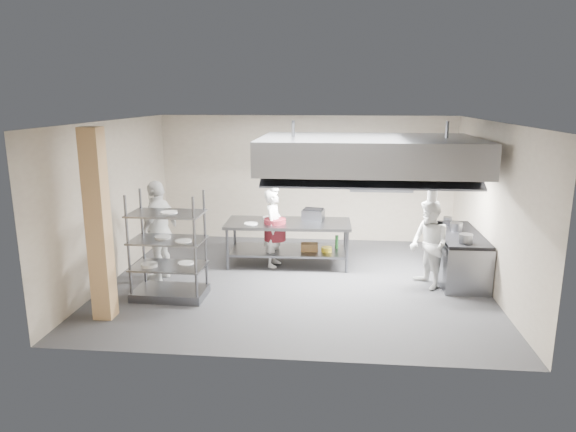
# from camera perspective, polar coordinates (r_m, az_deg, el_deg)

# --- Properties ---
(floor) EXTENTS (7.00, 7.00, 0.00)m
(floor) POSITION_cam_1_polar(r_m,az_deg,el_deg) (9.86, 0.92, -7.24)
(floor) COLOR #2F2F31
(floor) RESTS_ON ground
(ceiling) EXTENTS (7.00, 7.00, 0.00)m
(ceiling) POSITION_cam_1_polar(r_m,az_deg,el_deg) (9.25, 0.99, 10.46)
(ceiling) COLOR silver
(ceiling) RESTS_ON wall_back
(wall_back) EXTENTS (7.00, 0.00, 7.00)m
(wall_back) POSITION_cam_1_polar(r_m,az_deg,el_deg) (12.38, 2.04, 4.16)
(wall_back) COLOR tan
(wall_back) RESTS_ON ground
(wall_left) EXTENTS (0.00, 6.00, 6.00)m
(wall_left) POSITION_cam_1_polar(r_m,az_deg,el_deg) (10.31, -18.83, 1.63)
(wall_left) COLOR tan
(wall_left) RESTS_ON ground
(wall_right) EXTENTS (0.00, 6.00, 6.00)m
(wall_right) POSITION_cam_1_polar(r_m,az_deg,el_deg) (9.81, 21.78, 0.84)
(wall_right) COLOR tan
(wall_right) RESTS_ON ground
(column) EXTENTS (0.30, 0.30, 3.00)m
(column) POSITION_cam_1_polar(r_m,az_deg,el_deg) (8.38, -20.32, -1.02)
(column) COLOR tan
(column) RESTS_ON floor
(exhaust_hood) EXTENTS (4.00, 2.50, 0.60)m
(exhaust_hood) POSITION_cam_1_polar(r_m,az_deg,el_deg) (9.68, 8.91, 6.87)
(exhaust_hood) COLOR gray
(exhaust_hood) RESTS_ON ceiling
(hood_strip_a) EXTENTS (1.60, 0.12, 0.04)m
(hood_strip_a) POSITION_cam_1_polar(r_m,az_deg,el_deg) (9.71, 3.51, 5.11)
(hood_strip_a) COLOR white
(hood_strip_a) RESTS_ON exhaust_hood
(hood_strip_b) EXTENTS (1.60, 0.12, 0.04)m
(hood_strip_b) POSITION_cam_1_polar(r_m,az_deg,el_deg) (9.82, 14.11, 4.83)
(hood_strip_b) COLOR white
(hood_strip_b) RESTS_ON exhaust_hood
(wall_shelf) EXTENTS (1.50, 0.28, 0.04)m
(wall_shelf) POSITION_cam_1_polar(r_m,az_deg,el_deg) (12.25, 10.45, 3.85)
(wall_shelf) COLOR gray
(wall_shelf) RESTS_ON wall_back
(island) EXTENTS (2.59, 1.14, 0.91)m
(island) POSITION_cam_1_polar(r_m,az_deg,el_deg) (10.68, 0.02, -3.04)
(island) COLOR slate
(island) RESTS_ON floor
(island_worktop) EXTENTS (2.59, 1.14, 0.06)m
(island_worktop) POSITION_cam_1_polar(r_m,az_deg,el_deg) (10.57, 0.02, -0.83)
(island_worktop) COLOR gray
(island_worktop) RESTS_ON island
(island_undershelf) EXTENTS (2.38, 1.02, 0.04)m
(island_undershelf) POSITION_cam_1_polar(r_m,az_deg,el_deg) (10.72, 0.02, -3.84)
(island_undershelf) COLOR slate
(island_undershelf) RESTS_ON island
(pass_rack) EXTENTS (1.26, 0.75, 1.87)m
(pass_rack) POSITION_cam_1_polar(r_m,az_deg,el_deg) (9.05, -13.20, -3.26)
(pass_rack) COLOR slate
(pass_rack) RESTS_ON floor
(cooking_range) EXTENTS (0.80, 2.00, 0.84)m
(cooking_range) POSITION_cam_1_polar(r_m,az_deg,el_deg) (10.44, 18.31, -4.32)
(cooking_range) COLOR slate
(cooking_range) RESTS_ON floor
(range_top) EXTENTS (0.78, 1.96, 0.06)m
(range_top) POSITION_cam_1_polar(r_m,az_deg,el_deg) (10.32, 18.49, -1.93)
(range_top) COLOR black
(range_top) RESTS_ON cooking_range
(chef_head) EXTENTS (0.46, 0.63, 1.61)m
(chef_head) POSITION_cam_1_polar(r_m,az_deg,el_deg) (10.52, -1.58, -1.34)
(chef_head) COLOR silver
(chef_head) RESTS_ON floor
(chef_line) EXTENTS (0.86, 0.96, 1.62)m
(chef_line) POSITION_cam_1_polar(r_m,az_deg,el_deg) (9.66, 15.40, -3.08)
(chef_line) COLOR silver
(chef_line) RESTS_ON floor
(chef_plating) EXTENTS (0.70, 1.20, 1.92)m
(chef_plating) POSITION_cam_1_polar(r_m,az_deg,el_deg) (10.00, -14.14, -1.58)
(chef_plating) COLOR white
(chef_plating) RESTS_ON floor
(griddle) EXTENTS (0.49, 0.41, 0.21)m
(griddle) POSITION_cam_1_polar(r_m,az_deg,el_deg) (10.76, 2.81, 0.15)
(griddle) COLOR slate
(griddle) RESTS_ON island_worktop
(wicker_basket) EXTENTS (0.36, 0.25, 0.15)m
(wicker_basket) POSITION_cam_1_polar(r_m,az_deg,el_deg) (10.63, 2.40, -3.47)
(wicker_basket) COLOR brown
(wicker_basket) RESTS_ON island_undershelf
(stockpot) EXTENTS (0.23, 0.23, 0.16)m
(stockpot) POSITION_cam_1_polar(r_m,az_deg,el_deg) (10.42, 18.19, -1.14)
(stockpot) COLOR slate
(stockpot) RESTS_ON range_top
(plate_stack) EXTENTS (0.28, 0.28, 0.05)m
(plate_stack) POSITION_cam_1_polar(r_m,az_deg,el_deg) (9.14, -13.09, -5.28)
(plate_stack) COLOR white
(plate_stack) RESTS_ON pass_rack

